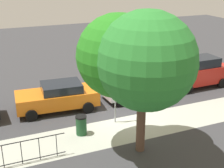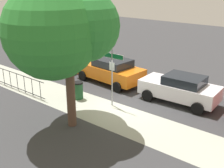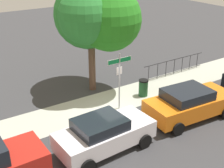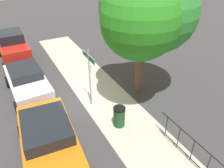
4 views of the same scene
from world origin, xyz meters
TOP-DOWN VIEW (x-y plane):
  - ground_plane at (0.00, 0.00)m, footprint 60.00×60.00m
  - sidewalk_strip at (2.00, 1.30)m, footprint 24.00×2.60m
  - street_sign at (0.48, 0.40)m, footprint 1.40×0.07m
  - shade_tree at (0.80, 3.27)m, footprint 4.55×5.07m
  - car_white at (-2.09, -2.23)m, footprint 4.23×2.13m
  - car_orange at (2.84, -2.30)m, footprint 4.68×2.40m
  - iron_fence at (6.24, 2.30)m, footprint 5.13×0.04m
  - trash_bin at (2.50, 0.90)m, footprint 0.55×0.55m

SIDE VIEW (x-z plane):
  - ground_plane at x=0.00m, z-range 0.00..0.00m
  - sidewalk_strip at x=2.00m, z-range 0.00..0.00m
  - trash_bin at x=2.50m, z-range 0.00..0.98m
  - iron_fence at x=6.24m, z-range 0.03..1.10m
  - car_white at x=-2.09m, z-range 0.03..1.56m
  - car_orange at x=2.84m, z-range 0.03..1.63m
  - street_sign at x=0.48m, z-range 0.57..3.64m
  - shade_tree at x=0.80m, z-range 1.13..7.43m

